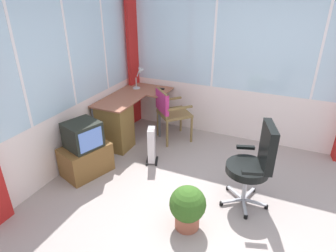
% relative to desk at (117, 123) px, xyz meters
% --- Properties ---
extents(ground, '(5.02, 5.64, 0.06)m').
position_rel_desk_xyz_m(ground, '(-0.92, -2.01, -0.44)').
color(ground, '#9E928D').
extents(north_window_panel, '(4.02, 0.07, 2.51)m').
position_rel_desk_xyz_m(north_window_panel, '(-0.92, 0.34, 0.84)').
color(north_window_panel, white).
rests_on(north_window_panel, ground).
extents(east_window_panel, '(0.07, 4.64, 2.51)m').
position_rel_desk_xyz_m(east_window_panel, '(1.12, -2.01, 0.84)').
color(east_window_panel, white).
rests_on(east_window_panel, ground).
extents(curtain_corner, '(0.28, 0.10, 2.41)m').
position_rel_desk_xyz_m(curtain_corner, '(0.99, 0.21, 0.79)').
color(curtain_corner, red).
rests_on(curtain_corner, ground).
extents(desk, '(1.37, 0.84, 0.76)m').
position_rel_desk_xyz_m(desk, '(0.00, 0.00, 0.00)').
color(desk, '#985A43').
rests_on(desk, ground).
extents(desk_lamp, '(0.23, 0.20, 0.38)m').
position_rel_desk_xyz_m(desk_lamp, '(0.82, -0.01, 0.60)').
color(desk_lamp, '#B2B7BC').
rests_on(desk_lamp, desk).
extents(tv_remote, '(0.05, 0.15, 0.02)m').
position_rel_desk_xyz_m(tv_remote, '(0.87, -0.37, 0.36)').
color(tv_remote, black).
rests_on(tv_remote, desk).
extents(wooden_armchair, '(0.68, 0.68, 0.90)m').
position_rel_desk_xyz_m(wooden_armchair, '(0.51, -0.68, 0.17)').
color(wooden_armchair, olive).
rests_on(wooden_armchair, ground).
extents(office_chair, '(0.63, 0.55, 1.06)m').
position_rel_desk_xyz_m(office_chair, '(-0.57, -2.26, 0.19)').
color(office_chair, '#B7B7BF').
rests_on(office_chair, ground).
extents(tv_on_stand, '(0.75, 0.62, 0.79)m').
position_rel_desk_xyz_m(tv_on_stand, '(-0.85, -0.03, -0.07)').
color(tv_on_stand, brown).
rests_on(tv_on_stand, ground).
extents(space_heater, '(0.29, 0.24, 0.56)m').
position_rel_desk_xyz_m(space_heater, '(-0.21, -0.74, -0.13)').
color(space_heater, silver).
rests_on(space_heater, ground).
extents(potted_plant, '(0.40, 0.40, 0.52)m').
position_rel_desk_xyz_m(potted_plant, '(-1.24, -1.69, -0.13)').
color(potted_plant, '#A2563F').
rests_on(potted_plant, ground).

